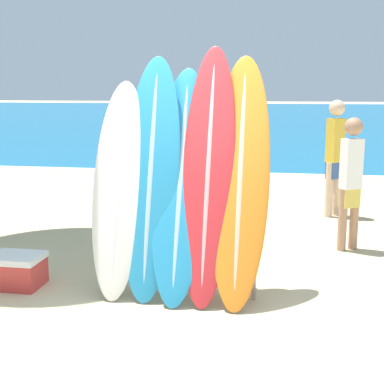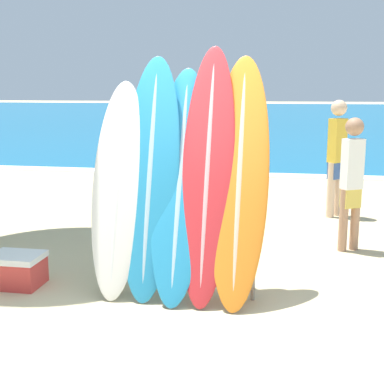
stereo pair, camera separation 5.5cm
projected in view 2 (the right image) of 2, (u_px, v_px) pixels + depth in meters
The scene contains 13 objects.
ground_plane at pixel (201, 316), 4.73m from camera, with size 160.00×160.00×0.00m, color #CCB789.
ocean_water at pixel (280, 115), 40.71m from camera, with size 120.00×60.00×0.01m.
surfboard_rack at pixel (177, 250), 5.13m from camera, with size 1.50×0.04×0.85m.
surfboard_slot_0 at pixel (118, 188), 5.15m from camera, with size 0.52×0.73×2.06m.
surfboard_slot_1 at pixel (150, 176), 5.11m from camera, with size 0.56×0.81×2.30m.
surfboard_slot_2 at pixel (180, 183), 5.08m from camera, with size 0.55×0.96×2.19m.
surfboard_slot_3 at pixel (208, 172), 5.04m from camera, with size 0.50×0.98×2.41m.
surfboard_slot_4 at pixel (239, 178), 4.99m from camera, with size 0.55×1.02×2.31m.
person_near_water at pixel (337, 154), 8.23m from camera, with size 0.30×0.31×1.81m.
person_mid_beach at pixel (352, 179), 6.49m from camera, with size 0.28×0.25×1.64m.
person_far_left at pixel (220, 144), 9.77m from camera, with size 0.25×0.30×1.80m.
person_far_right at pixel (221, 159), 8.37m from camera, with size 0.28×0.25×1.63m.
cooler_box at pixel (17, 270), 5.43m from camera, with size 0.52×0.41×0.33m.
Camera 2 is at (0.71, -4.37, 1.98)m, focal length 50.00 mm.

